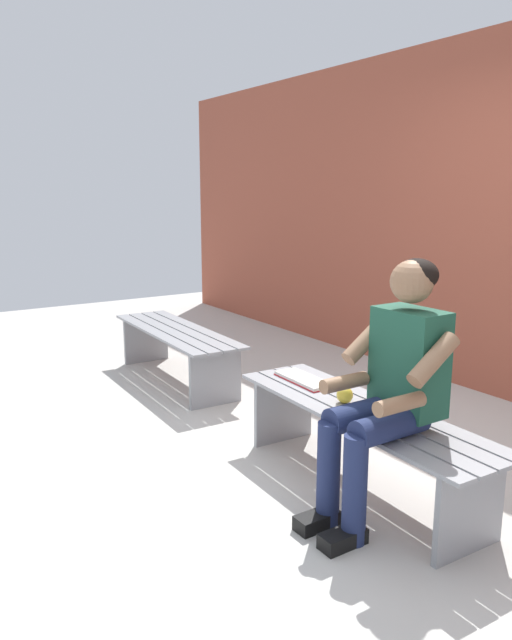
{
  "coord_description": "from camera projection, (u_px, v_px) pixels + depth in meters",
  "views": [
    {
      "loc": [
        -2.21,
        2.09,
        1.54
      ],
      "look_at": [
        0.77,
        0.15,
        0.79
      ],
      "focal_mm": 34.13,
      "sensor_mm": 36.0,
      "label": 1
    }
  ],
  "objects": [
    {
      "name": "bench_far",
      "position": [
        176.0,
        342.0,
        4.98
      ],
      "size": [
        1.63,
        0.51,
        0.44
      ],
      "rotation": [
        0.0,
        0.0,
        -0.03
      ],
      "color": "gray",
      "rests_on": "ground"
    },
    {
      "name": "book_open",
      "position": [
        304.0,
        380.0,
        3.6
      ],
      "size": [
        0.42,
        0.17,
        0.02
      ],
      "rotation": [
        0.0,
        0.0,
        -0.03
      ],
      "color": "white",
      "rests_on": "bench_near"
    },
    {
      "name": "person_seated",
      "position": [
        390.0,
        381.0,
        2.81
      ],
      "size": [
        0.5,
        0.69,
        1.24
      ],
      "color": "#1E513D",
      "rests_on": "ground"
    },
    {
      "name": "ground_plane",
      "position": [
        106.0,
        459.0,
        3.62
      ],
      "size": [
        10.0,
        7.0,
        0.04
      ],
      "primitive_type": "cube",
      "color": "beige"
    },
    {
      "name": "bench_near",
      "position": [
        360.0,
        427.0,
        3.17
      ],
      "size": [
        1.69,
        0.51,
        0.44
      ],
      "rotation": [
        0.0,
        0.0,
        -0.03
      ],
      "color": "gray",
      "rests_on": "ground"
    },
    {
      "name": "apple",
      "position": [
        345.0,
        395.0,
        3.22
      ],
      "size": [
        0.09,
        0.09,
        0.09
      ],
      "primitive_type": "sphere",
      "color": "gold",
      "rests_on": "bench_near"
    }
  ]
}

